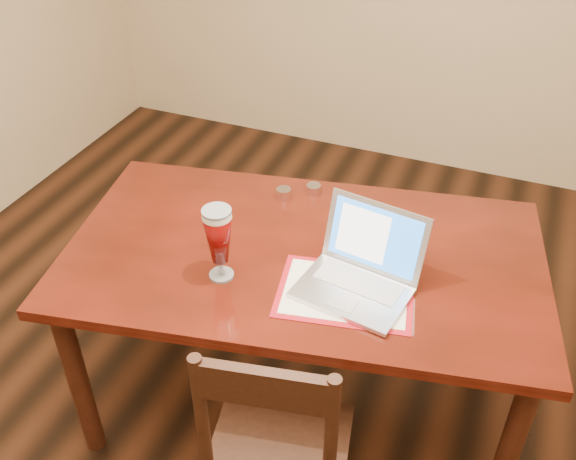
% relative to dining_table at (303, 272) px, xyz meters
% --- Properties ---
extents(ground, '(5.00, 5.00, 0.00)m').
position_rel_dining_table_xyz_m(ground, '(0.03, -0.30, -0.72)').
color(ground, black).
rests_on(ground, ground).
extents(room_shell, '(4.51, 5.01, 2.71)m').
position_rel_dining_table_xyz_m(room_shell, '(0.03, -0.30, 1.04)').
color(room_shell, tan).
rests_on(room_shell, ground).
extents(dining_table, '(1.88, 1.28, 1.09)m').
position_rel_dining_table_xyz_m(dining_table, '(0.00, 0.00, 0.00)').
color(dining_table, '#53140B').
rests_on(dining_table, ground).
extents(dining_chair, '(0.51, 0.50, 1.04)m').
position_rel_dining_table_xyz_m(dining_chair, '(0.14, -0.61, -0.23)').
color(dining_chair, black).
rests_on(dining_chair, ground).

